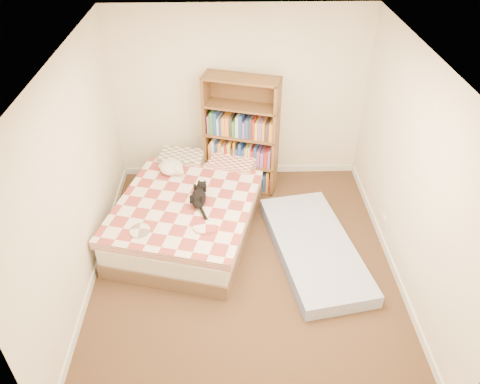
{
  "coord_description": "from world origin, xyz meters",
  "views": [
    {
      "loc": [
        -0.17,
        -3.99,
        4.0
      ],
      "look_at": [
        -0.04,
        0.3,
        0.86
      ],
      "focal_mm": 35.0,
      "sensor_mm": 36.0,
      "label": 1
    }
  ],
  "objects_px": {
    "white_dog": "(172,167)",
    "bed": "(190,210)",
    "floor_mattress": "(314,248)",
    "black_cat": "(199,196)",
    "bookshelf": "(241,149)"
  },
  "relations": [
    {
      "from": "white_dog",
      "to": "bed",
      "type": "bearing_deg",
      "value": -67.16
    },
    {
      "from": "floor_mattress",
      "to": "black_cat",
      "type": "xyz_separation_m",
      "value": [
        -1.39,
        0.42,
        0.51
      ]
    },
    {
      "from": "bed",
      "to": "white_dog",
      "type": "height_order",
      "value": "white_dog"
    },
    {
      "from": "black_cat",
      "to": "bed",
      "type": "bearing_deg",
      "value": 141.87
    },
    {
      "from": "black_cat",
      "to": "white_dog",
      "type": "relative_size",
      "value": 1.9
    },
    {
      "from": "floor_mattress",
      "to": "white_dog",
      "type": "relative_size",
      "value": 5.39
    },
    {
      "from": "bed",
      "to": "bookshelf",
      "type": "distance_m",
      "value": 1.21
    },
    {
      "from": "bed",
      "to": "black_cat",
      "type": "xyz_separation_m",
      "value": [
        0.14,
        -0.14,
        0.33
      ]
    },
    {
      "from": "bed",
      "to": "floor_mattress",
      "type": "distance_m",
      "value": 1.64
    },
    {
      "from": "black_cat",
      "to": "floor_mattress",
      "type": "bearing_deg",
      "value": -9.7
    },
    {
      "from": "bookshelf",
      "to": "white_dog",
      "type": "xyz_separation_m",
      "value": [
        -0.93,
        -0.45,
        0.01
      ]
    },
    {
      "from": "bookshelf",
      "to": "black_cat",
      "type": "bearing_deg",
      "value": -100.32
    },
    {
      "from": "bookshelf",
      "to": "floor_mattress",
      "type": "distance_m",
      "value": 1.8
    },
    {
      "from": "bookshelf",
      "to": "white_dog",
      "type": "relative_size",
      "value": 4.66
    },
    {
      "from": "bed",
      "to": "floor_mattress",
      "type": "bearing_deg",
      "value": -5.69
    }
  ]
}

